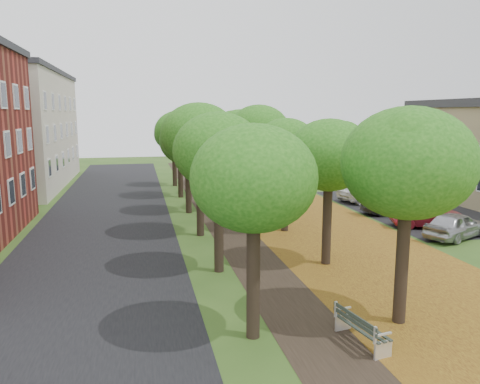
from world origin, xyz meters
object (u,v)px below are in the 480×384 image
car_red (429,216)px  car_white (370,192)px  bench (360,328)px  car_silver (456,225)px  car_grey (394,204)px

car_red → car_white: car_white is taller
bench → car_white: size_ratio=0.42×
car_red → car_white: (0.64, 8.32, 0.00)m
car_silver → car_red: car_silver is taller
bench → car_red: 15.80m
car_red → bench: bearing=156.3°
car_silver → bench: bearing=108.7°
bench → car_silver: 14.07m
car_white → bench: bearing=138.8°
car_silver → car_grey: size_ratio=0.95×
car_red → car_grey: bearing=16.9°
car_grey → car_white: car_white is taller
car_silver → car_red: (0.00, 2.39, -0.03)m
car_grey → car_white: bearing=-9.2°
car_silver → car_red: size_ratio=1.00×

